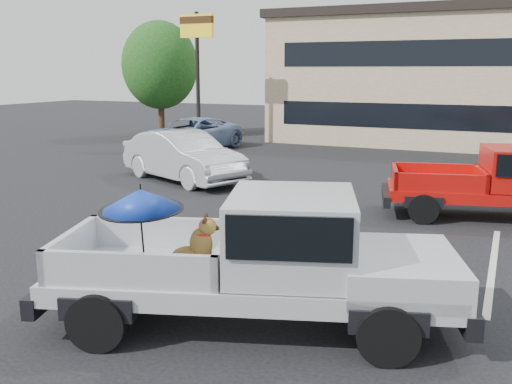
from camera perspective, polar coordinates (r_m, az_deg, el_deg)
ground at (r=9.91m, az=4.39°, el=-8.55°), size 90.00×90.00×0.00m
stripe_left at (r=12.84m, az=-5.21°, el=-3.71°), size 0.12×5.00×0.01m
stripe_right at (r=11.29m, az=22.60°, el=-6.85°), size 0.12×5.00×0.01m
motel_building at (r=29.75m, az=22.50°, el=10.65°), size 20.40×8.40×6.30m
motel_sign at (r=26.27m, az=-5.91°, el=14.57°), size 1.60×0.22×6.00m
tree_left at (r=30.91m, az=-9.60°, el=12.38°), size 3.96×3.96×6.02m
silver_pickup at (r=7.77m, az=1.79°, el=-6.18°), size 6.02×3.65×2.06m
red_pickup at (r=14.76m, az=24.10°, el=1.07°), size 5.47×2.95×1.71m
silver_sedan at (r=18.37m, az=-7.29°, el=3.56°), size 5.07×3.48×1.58m
blue_suv at (r=25.52m, az=-6.52°, el=5.78°), size 3.32×5.50×1.43m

